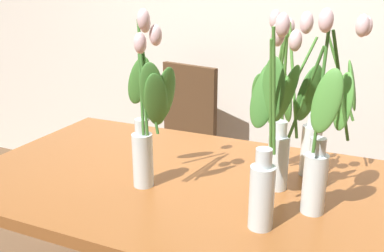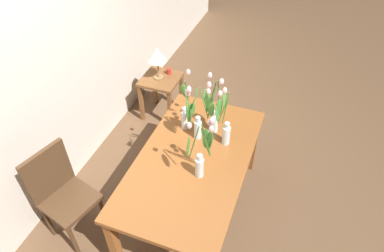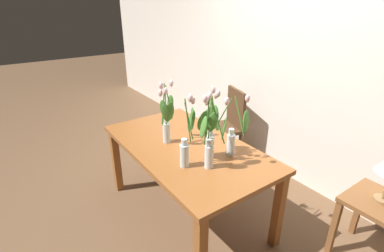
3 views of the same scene
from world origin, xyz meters
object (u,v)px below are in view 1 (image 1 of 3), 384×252
(dining_table, at_px, (197,204))
(tulip_vase_4, at_px, (265,158))
(tulip_vase_0, at_px, (317,141))
(dining_chair, at_px, (179,133))
(tulip_vase_2, at_px, (147,120))
(tulip_vase_1, at_px, (314,127))
(tulip_vase_3, at_px, (279,119))

(dining_table, height_order, tulip_vase_4, tulip_vase_4)
(tulip_vase_0, bearing_deg, tulip_vase_4, -133.01)
(tulip_vase_0, relative_size, dining_chair, 0.62)
(dining_chair, bearing_deg, tulip_vase_2, -69.04)
(tulip_vase_1, bearing_deg, dining_chair, 138.52)
(dining_table, bearing_deg, tulip_vase_2, -137.35)
(tulip_vase_1, distance_m, tulip_vase_3, 0.16)
(tulip_vase_4, bearing_deg, dining_chair, 125.18)
(dining_table, distance_m, tulip_vase_0, 0.50)
(tulip_vase_2, bearing_deg, tulip_vase_4, -9.00)
(tulip_vase_2, bearing_deg, dining_table, 42.65)
(tulip_vase_2, height_order, tulip_vase_4, tulip_vase_2)
(dining_table, relative_size, tulip_vase_4, 2.81)
(tulip_vase_2, xyz_separation_m, tulip_vase_4, (0.40, -0.06, -0.04))
(tulip_vase_1, distance_m, tulip_vase_2, 0.56)
(tulip_vase_0, distance_m, tulip_vase_1, 0.25)
(tulip_vase_0, xyz_separation_m, tulip_vase_2, (-0.51, -0.06, 0.02))
(tulip_vase_4, relative_size, dining_chair, 0.61)
(tulip_vase_1, xyz_separation_m, tulip_vase_3, (-0.09, -0.12, 0.05))
(tulip_vase_3, height_order, dining_chair, tulip_vase_3)
(tulip_vase_0, distance_m, dining_chair, 1.45)
(dining_table, xyz_separation_m, tulip_vase_2, (-0.12, -0.11, 0.32))
(dining_table, distance_m, tulip_vase_4, 0.43)
(dining_table, distance_m, tulip_vase_3, 0.41)
(dining_table, distance_m, tulip_vase_1, 0.48)
(tulip_vase_3, distance_m, dining_chair, 1.29)
(dining_table, xyz_separation_m, dining_chair, (-0.54, 0.98, -0.12))
(tulip_vase_0, height_order, tulip_vase_4, tulip_vase_0)
(tulip_vase_3, xyz_separation_m, dining_chair, (-0.79, 0.91, -0.45))
(dining_table, bearing_deg, tulip_vase_1, 29.29)
(tulip_vase_0, relative_size, tulip_vase_3, 1.02)
(dining_chair, bearing_deg, tulip_vase_0, -47.94)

